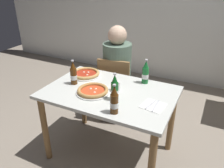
{
  "coord_description": "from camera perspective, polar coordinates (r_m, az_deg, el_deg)",
  "views": [
    {
      "loc": [
        0.83,
        -1.63,
        1.72
      ],
      "look_at": [
        0.0,
        0.05,
        0.8
      ],
      "focal_mm": 35.84,
      "sensor_mm": 36.0,
      "label": 1
    }
  ],
  "objects": [
    {
      "name": "napkin_with_cutlery",
      "position": [
        1.88,
        10.46,
        -5.44
      ],
      "size": [
        0.2,
        0.2,
        0.01
      ],
      "color": "white",
      "rests_on": "dining_table_main"
    },
    {
      "name": "beer_bottle_center",
      "position": [
        1.71,
        0.58,
        -4.4
      ],
      "size": [
        0.07,
        0.07,
        0.25
      ],
      "color": "#512D0F",
      "rests_on": "dining_table_main"
    },
    {
      "name": "ground_plane",
      "position": [
        2.51,
        -0.53,
        -17.05
      ],
      "size": [
        8.0,
        8.0,
        0.0
      ],
      "primitive_type": "plane",
      "color": "gray"
    },
    {
      "name": "beer_bottle_right",
      "position": [
        2.2,
        -9.8,
        2.51
      ],
      "size": [
        0.07,
        0.07,
        0.25
      ],
      "color": "#512D0F",
      "rests_on": "dining_table_main"
    },
    {
      "name": "beer_bottle_left",
      "position": [
        2.21,
        8.53,
        2.75
      ],
      "size": [
        0.07,
        0.07,
        0.25
      ],
      "color": "#196B2D",
      "rests_on": "dining_table_main"
    },
    {
      "name": "diner_seated",
      "position": [
        2.77,
        1.26,
        1.95
      ],
      "size": [
        0.34,
        0.34,
        1.21
      ],
      "color": "#2D3342",
      "rests_on": "ground_plane"
    },
    {
      "name": "back_wall_tiled",
      "position": [
        3.94,
        14.91,
        19.27
      ],
      "size": [
        7.0,
        0.1,
        2.6
      ],
      "primitive_type": "cube",
      "color": "white",
      "rests_on": "ground_plane"
    },
    {
      "name": "pizza_margherita_near",
      "position": [
        2.4,
        -6.73,
        2.62
      ],
      "size": [
        0.32,
        0.32,
        0.04
      ],
      "color": "white",
      "rests_on": "dining_table_main"
    },
    {
      "name": "paper_cup",
      "position": [
        2.05,
        0.99,
        -0.56
      ],
      "size": [
        0.07,
        0.07,
        0.09
      ],
      "primitive_type": "cylinder",
      "color": "white",
      "rests_on": "dining_table_main"
    },
    {
      "name": "pizza_marinara_far",
      "position": [
        2.04,
        -4.92,
        -1.73
      ],
      "size": [
        0.31,
        0.31,
        0.04
      ],
      "color": "white",
      "rests_on": "dining_table_main"
    },
    {
      "name": "chair_behind_table",
      "position": [
        2.77,
        0.99,
        -0.39
      ],
      "size": [
        0.45,
        0.45,
        0.85
      ],
      "rotation": [
        0.0,
        0.0,
        3.29
      ],
      "color": "olive",
      "rests_on": "ground_plane"
    },
    {
      "name": "dining_table_main",
      "position": [
        2.13,
        -0.6,
        -4.5
      ],
      "size": [
        1.2,
        0.8,
        0.75
      ],
      "color": "silver",
      "rests_on": "ground_plane"
    },
    {
      "name": "beer_bottle_extra",
      "position": [
        1.89,
        0.69,
        -1.22
      ],
      "size": [
        0.07,
        0.07,
        0.25
      ],
      "color": "#14591E",
      "rests_on": "dining_table_main"
    }
  ]
}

